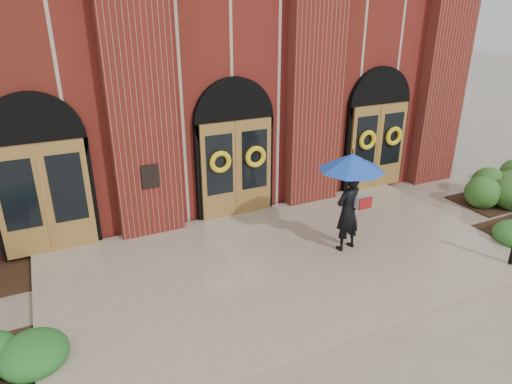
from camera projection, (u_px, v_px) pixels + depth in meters
ground at (287, 268)px, 9.90m from camera, size 90.00×90.00×0.00m
landing at (284, 262)px, 9.99m from camera, size 10.00×5.30×0.15m
church_building at (167, 59)px, 15.87m from camera, size 16.20×12.53×7.00m
man_with_umbrella at (350, 184)px, 9.79m from camera, size 1.64×1.64×2.25m
hedge_wall_right at (512, 183)px, 13.36m from camera, size 3.28×1.31×0.84m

